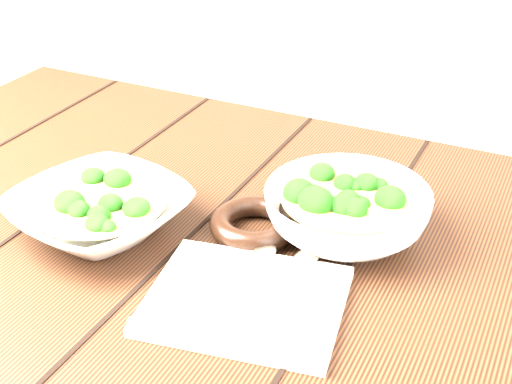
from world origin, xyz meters
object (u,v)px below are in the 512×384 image
object	(u,v)px
soup_bowl_front	(99,211)
soup_bowl_back	(347,211)
trivet	(254,224)
table	(209,313)
napkin	(246,300)

from	to	relation	value
soup_bowl_front	soup_bowl_back	xyz separation A→B (m)	(0.28, 0.12, 0.01)
soup_bowl_front	trivet	distance (m)	0.20
trivet	table	bearing A→B (deg)	-142.65
table	trivet	xyz separation A→B (m)	(0.05, 0.04, 0.13)
soup_bowl_front	soup_bowl_back	world-z (taller)	soup_bowl_back
table	soup_bowl_back	xyz separation A→B (m)	(0.15, 0.08, 0.16)
soup_bowl_front	soup_bowl_back	bearing A→B (deg)	23.51
table	soup_bowl_front	xyz separation A→B (m)	(-0.13, -0.04, 0.15)
table	soup_bowl_front	size ratio (longest dim) A/B	4.70
soup_bowl_front	napkin	world-z (taller)	soup_bowl_front
soup_bowl_front	napkin	distance (m)	0.24
table	soup_bowl_back	size ratio (longest dim) A/B	5.74
soup_bowl_front	napkin	xyz separation A→B (m)	(0.23, -0.05, -0.02)
table	soup_bowl_front	distance (m)	0.20
table	napkin	world-z (taller)	napkin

